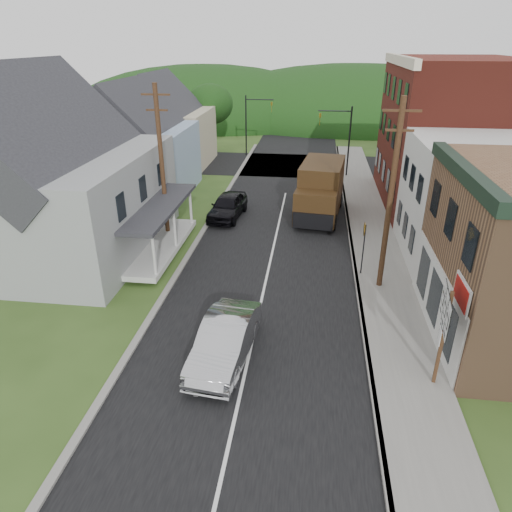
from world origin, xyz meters
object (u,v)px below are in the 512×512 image
(delivery_van, at_px, (320,190))
(route_sign_cluster, at_px, (444,325))
(warning_sign, at_px, (364,241))
(dark_sedan, at_px, (228,206))
(silver_sedan, at_px, (225,341))

(delivery_van, distance_m, route_sign_cluster, 17.10)
(route_sign_cluster, height_order, warning_sign, route_sign_cluster)
(warning_sign, bearing_deg, dark_sedan, 140.94)
(dark_sedan, xyz_separation_m, warning_sign, (8.33, -7.49, 1.15))
(dark_sedan, distance_m, warning_sign, 11.26)
(silver_sedan, relative_size, dark_sedan, 1.04)
(dark_sedan, distance_m, delivery_van, 6.35)
(route_sign_cluster, xyz_separation_m, warning_sign, (-1.88, 8.06, -0.56))
(delivery_van, relative_size, warning_sign, 2.38)
(silver_sedan, xyz_separation_m, warning_sign, (5.64, 7.56, 1.14))
(delivery_van, height_order, warning_sign, delivery_van)
(dark_sedan, xyz_separation_m, route_sign_cluster, (10.21, -15.56, 1.71))
(delivery_van, height_order, route_sign_cluster, route_sign_cluster)
(dark_sedan, bearing_deg, delivery_van, 15.50)
(silver_sedan, bearing_deg, warning_sign, 59.03)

